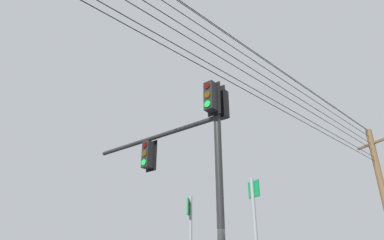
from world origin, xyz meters
The scene contains 2 objects.
signal_mast_assembly centered at (-0.25, 0.11, 4.73)m, with size 5.08×2.68×6.67m.
overhead_wire_span centered at (0.94, -0.86, 8.11)m, with size 9.21×29.03×2.53m.
Camera 1 is at (7.99, -4.16, 1.51)m, focal length 31.26 mm.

